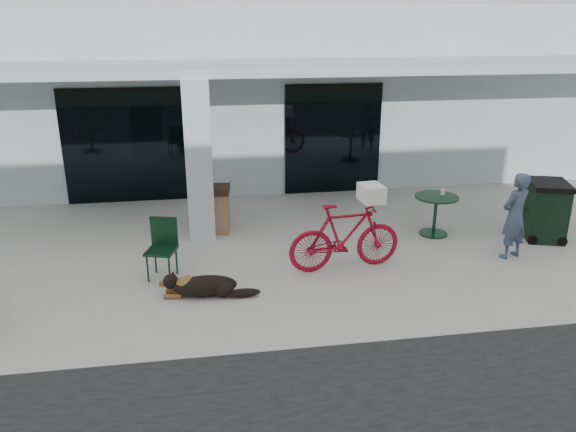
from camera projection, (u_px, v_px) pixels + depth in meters
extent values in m
plane|color=#AEACA4|center=(296.00, 282.00, 9.40)|extent=(80.00, 80.00, 0.00)
cube|color=silver|center=(246.00, 87.00, 16.56)|extent=(22.00, 7.00, 4.50)
cube|color=black|center=(125.00, 146.00, 13.10)|extent=(2.80, 0.06, 2.70)
cube|color=black|center=(333.00, 139.00, 13.85)|extent=(2.40, 0.06, 2.70)
cube|color=silver|center=(199.00, 162.00, 10.79)|extent=(0.50, 0.50, 3.12)
cube|color=silver|center=(267.00, 67.00, 11.68)|extent=(22.00, 2.80, 0.18)
imported|color=maroon|center=(345.00, 236.00, 9.71)|extent=(2.06, 0.76, 1.21)
cube|color=white|center=(371.00, 193.00, 9.57)|extent=(0.41, 0.52, 0.29)
cylinder|color=white|center=(148.00, 266.00, 9.87)|extent=(0.09, 0.09, 0.11)
imported|color=#394A60|center=(515.00, 216.00, 10.12)|extent=(0.68, 0.57, 1.61)
cylinder|color=white|center=(443.00, 192.00, 11.28)|extent=(0.09, 0.09, 0.12)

